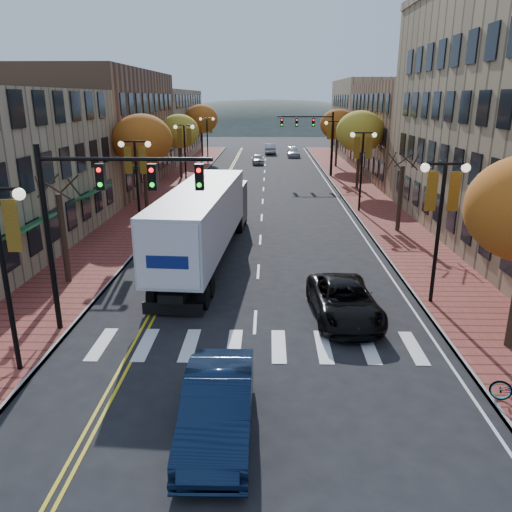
{
  "coord_description": "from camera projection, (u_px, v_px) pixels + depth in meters",
  "views": [
    {
      "loc": [
        0.49,
        -14.04,
        8.52
      ],
      "look_at": [
        -0.01,
        5.73,
        2.2
      ],
      "focal_mm": 35.0,
      "sensor_mm": 36.0,
      "label": 1
    }
  ],
  "objects": [
    {
      "name": "ground",
      "position": [
        252.0,
        376.0,
        15.97
      ],
      "size": [
        200.0,
        200.0,
        0.0
      ],
      "primitive_type": "plane",
      "color": "black",
      "rests_on": "ground"
    },
    {
      "name": "sidewalk_left",
      "position": [
        168.0,
        191.0,
        47.12
      ],
      "size": [
        4.0,
        85.0,
        0.15
      ],
      "primitive_type": "cube",
      "color": "brown",
      "rests_on": "ground"
    },
    {
      "name": "sidewalk_right",
      "position": [
        359.0,
        192.0,
        46.68
      ],
      "size": [
        4.0,
        85.0,
        0.15
      ],
      "primitive_type": "cube",
      "color": "brown",
      "rests_on": "ground"
    },
    {
      "name": "building_left_mid",
      "position": [
        91.0,
        129.0,
        48.99
      ],
      "size": [
        12.0,
        24.0,
        11.0
      ],
      "primitive_type": "cube",
      "color": "brown",
      "rests_on": "ground"
    },
    {
      "name": "building_left_far",
      "position": [
        150.0,
        124.0,
        73.03
      ],
      "size": [
        12.0,
        26.0,
        9.5
      ],
      "primitive_type": "cube",
      "color": "#9E8966",
      "rests_on": "ground"
    },
    {
      "name": "building_right_mid",
      "position": [
        435.0,
        131.0,
        54.0
      ],
      "size": [
        15.0,
        24.0,
        10.0
      ],
      "primitive_type": "cube",
      "color": "brown",
      "rests_on": "ground"
    },
    {
      "name": "building_right_far",
      "position": [
        389.0,
        118.0,
        74.8
      ],
      "size": [
        15.0,
        20.0,
        11.0
      ],
      "primitive_type": "cube",
      "color": "#9E8966",
      "rests_on": "ground"
    },
    {
      "name": "tree_left_a",
      "position": [
        64.0,
        239.0,
        23.12
      ],
      "size": [
        0.28,
        0.28,
        4.2
      ],
      "color": "#382619",
      "rests_on": "sidewalk_left"
    },
    {
      "name": "tree_left_b",
      "position": [
        143.0,
        140.0,
        37.39
      ],
      "size": [
        4.48,
        4.48,
        7.21
      ],
      "color": "#382619",
      "rests_on": "sidewalk_left"
    },
    {
      "name": "tree_left_c",
      "position": [
        179.0,
        131.0,
        52.75
      ],
      "size": [
        4.16,
        4.16,
        6.69
      ],
      "color": "#382619",
      "rests_on": "sidewalk_left"
    },
    {
      "name": "tree_left_d",
      "position": [
        201.0,
        119.0,
        69.72
      ],
      "size": [
        4.61,
        4.61,
        7.42
      ],
      "color": "#382619",
      "rests_on": "sidewalk_left"
    },
    {
      "name": "tree_right_b",
      "position": [
        400.0,
        199.0,
        32.21
      ],
      "size": [
        0.28,
        0.28,
        4.2
      ],
      "color": "#382619",
      "rests_on": "sidewalk_right"
    },
    {
      "name": "tree_right_c",
      "position": [
        360.0,
        132.0,
        46.48
      ],
      "size": [
        4.48,
        4.48,
        7.21
      ],
      "color": "#382619",
      "rests_on": "sidewalk_right"
    },
    {
      "name": "tree_right_d",
      "position": [
        338.0,
        124.0,
        61.76
      ],
      "size": [
        4.35,
        4.35,
        7.0
      ],
      "color": "#382619",
      "rests_on": "sidewalk_right"
    },
    {
      "name": "lamp_left_a",
      "position": [
        0.0,
        246.0,
        14.85
      ],
      "size": [
        1.96,
        0.36,
        6.05
      ],
      "color": "black",
      "rests_on": "ground"
    },
    {
      "name": "lamp_left_b",
      "position": [
        136.0,
        170.0,
        30.09
      ],
      "size": [
        1.96,
        0.36,
        6.05
      ],
      "color": "black",
      "rests_on": "ground"
    },
    {
      "name": "lamp_left_c",
      "position": [
        185.0,
        144.0,
        47.23
      ],
      "size": [
        1.96,
        0.36,
        6.05
      ],
      "color": "black",
      "rests_on": "ground"
    },
    {
      "name": "lamp_left_d",
      "position": [
        207.0,
        131.0,
        64.37
      ],
      "size": [
        1.96,
        0.36,
        6.05
      ],
      "color": "black",
      "rests_on": "ground"
    },
    {
      "name": "lamp_right_a",
      "position": [
        441.0,
        206.0,
        20.2
      ],
      "size": [
        1.96,
        0.36,
        6.05
      ],
      "color": "black",
      "rests_on": "ground"
    },
    {
      "name": "lamp_right_b",
      "position": [
        362.0,
        156.0,
        37.34
      ],
      "size": [
        1.96,
        0.36,
        6.05
      ],
      "color": "black",
      "rests_on": "ground"
    },
    {
      "name": "lamp_right_c",
      "position": [
        333.0,
        138.0,
        54.48
      ],
      "size": [
        1.96,
        0.36,
        6.05
      ],
      "color": "black",
      "rests_on": "ground"
    },
    {
      "name": "traffic_mast_near",
      "position": [
        98.0,
        205.0,
        17.46
      ],
      "size": [
        6.1,
        0.35,
        7.0
      ],
      "color": "black",
      "rests_on": "ground"
    },
    {
      "name": "traffic_mast_far",
      "position": [
        315.0,
        132.0,
        54.34
      ],
      "size": [
        6.1,
        0.34,
        7.0
      ],
      "color": "black",
      "rests_on": "ground"
    },
    {
      "name": "semi_truck",
      "position": [
        206.0,
        216.0,
        26.81
      ],
      "size": [
        3.71,
        16.71,
        4.14
      ],
      "rotation": [
        0.0,
        0.0,
        -0.06
      ],
      "color": "black",
      "rests_on": "ground"
    },
    {
      "name": "navy_sedan",
      "position": [
        218.0,
        406.0,
        12.98
      ],
      "size": [
        1.82,
        5.08,
        1.67
      ],
      "primitive_type": "imported",
      "rotation": [
        0.0,
        0.0,
        0.01
      ],
      "color": "black",
      "rests_on": "ground"
    },
    {
      "name": "black_suv",
      "position": [
        344.0,
        301.0,
        19.94
      ],
      "size": [
        2.79,
        5.49,
        1.49
      ],
      "primitive_type": "imported",
      "rotation": [
        0.0,
        0.0,
        0.06
      ],
      "color": "black",
      "rests_on": "ground"
    },
    {
      "name": "car_far_white",
      "position": [
        258.0,
        159.0,
        66.35
      ],
      "size": [
        1.72,
        3.88,
        1.3
      ],
      "primitive_type": "imported",
      "rotation": [
        0.0,
        0.0,
        0.05
      ],
      "color": "beige",
      "rests_on": "ground"
    },
    {
      "name": "car_far_silver",
      "position": [
        293.0,
        152.0,
        74.32
      ],
      "size": [
        1.86,
        4.56,
        1.32
      ],
      "primitive_type": "imported",
      "rotation": [
        0.0,
        0.0,
        -0.0
      ],
      "color": "#B6B5BE",
      "rests_on": "ground"
    },
    {
      "name": "car_far_oncoming",
      "position": [
        270.0,
        149.0,
        78.32
      ],
      "size": [
        1.75,
        4.81,
        1.58
      ],
      "primitive_type": "imported",
      "rotation": [
        0.0,
        0.0,
        3.16
      ],
      "color": "#ADACB4",
      "rests_on": "ground"
    }
  ]
}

